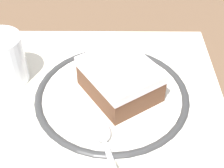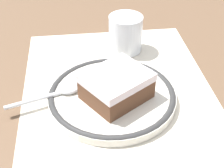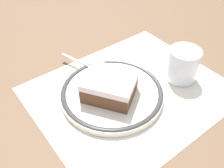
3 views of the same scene
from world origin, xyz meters
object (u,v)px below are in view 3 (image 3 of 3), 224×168
at_px(plate, 112,93).
at_px(cup, 182,66).
at_px(spoon, 91,67).
at_px(cake_slice, 110,86).

relative_size(plate, cup, 2.91).
distance_m(plate, spoon, 0.09).
height_order(plate, cup, cup).
height_order(cake_slice, cup, cup).
height_order(spoon, cup, cup).
height_order(plate, spoon, spoon).
distance_m(plate, cup, 0.17).
distance_m(spoon, cup, 0.21).
height_order(cake_slice, spoon, cake_slice).
height_order(plate, cake_slice, cake_slice).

